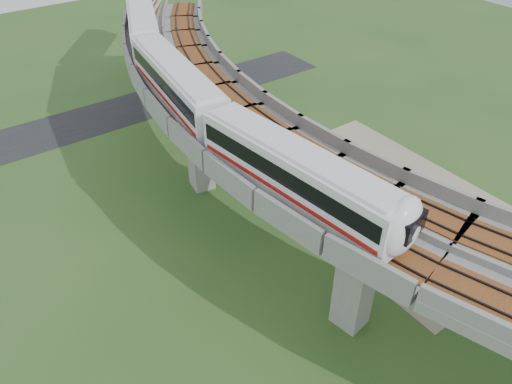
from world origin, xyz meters
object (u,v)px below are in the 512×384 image
Objects in this scene: car_white at (441,235)px; car_red at (402,202)px; metro_train at (181,50)px; car_dark at (373,177)px.

car_white is 1.12× the size of car_red.
metro_train is 25.16m from car_red.
car_dark is at bearing 148.36° from car_red.
car_red is at bearing 63.35° from car_white.
metro_train reaches higher than car_dark.
car_white is 9.75m from car_dark.
metro_train reaches higher than car_white.
car_dark is (1.74, 9.59, -0.03)m from car_white.
metro_train is at bearing 99.40° from car_white.
metro_train is 22.48m from car_dark.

